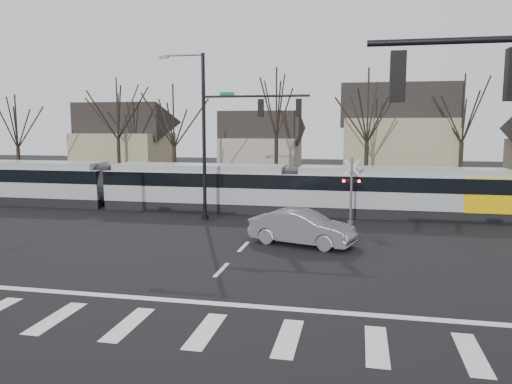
# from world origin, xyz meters

# --- Properties ---
(ground) EXTENTS (140.00, 140.00, 0.00)m
(ground) POSITION_xyz_m (0.00, 0.00, 0.00)
(ground) COLOR black
(grass_verge) EXTENTS (140.00, 28.00, 0.01)m
(grass_verge) POSITION_xyz_m (0.00, 32.00, 0.01)
(grass_verge) COLOR #38331E
(grass_verge) RESTS_ON ground
(crosswalk) EXTENTS (27.00, 2.60, 0.01)m
(crosswalk) POSITION_xyz_m (0.00, -4.00, 0.01)
(crosswalk) COLOR silver
(crosswalk) RESTS_ON ground
(stop_line) EXTENTS (28.00, 0.35, 0.01)m
(stop_line) POSITION_xyz_m (0.00, -1.80, 0.01)
(stop_line) COLOR silver
(stop_line) RESTS_ON ground
(lane_dashes) EXTENTS (0.18, 30.00, 0.01)m
(lane_dashes) POSITION_xyz_m (0.00, 16.00, 0.01)
(lane_dashes) COLOR silver
(lane_dashes) RESTS_ON ground
(rail_pair) EXTENTS (90.00, 1.52, 0.06)m
(rail_pair) POSITION_xyz_m (0.00, 15.80, 0.03)
(rail_pair) COLOR #59595E
(rail_pair) RESTS_ON ground
(tram) EXTENTS (41.76, 3.10, 3.17)m
(tram) POSITION_xyz_m (-5.67, 16.00, 1.73)
(tram) COLOR gray
(tram) RESTS_ON ground
(sedan) EXTENTS (4.66, 6.20, 1.72)m
(sedan) POSITION_xyz_m (2.73, 7.05, 0.86)
(sedan) COLOR slate
(sedan) RESTS_ON ground
(signal_pole_far) EXTENTS (9.28, 0.44, 10.20)m
(signal_pole_far) POSITION_xyz_m (-2.41, 12.50, 5.70)
(signal_pole_far) COLOR black
(signal_pole_far) RESTS_ON ground
(rail_crossing_signal) EXTENTS (1.08, 0.36, 4.00)m
(rail_crossing_signal) POSITION_xyz_m (5.00, 12.79, 1.89)
(rail_crossing_signal) COLOR #59595B
(rail_crossing_signal) RESTS_ON ground
(tree_row) EXTENTS (59.20, 7.20, 10.00)m
(tree_row) POSITION_xyz_m (2.00, 26.00, 5.00)
(tree_row) COLOR black
(tree_row) RESTS_ON ground
(house_a) EXTENTS (9.72, 8.64, 8.60)m
(house_a) POSITION_xyz_m (-20.00, 34.00, 4.46)
(house_a) COLOR gray
(house_a) RESTS_ON ground
(house_b) EXTENTS (8.64, 7.56, 7.65)m
(house_b) POSITION_xyz_m (-5.00, 36.00, 3.97)
(house_b) COLOR gray
(house_b) RESTS_ON ground
(house_c) EXTENTS (10.80, 8.64, 10.10)m
(house_c) POSITION_xyz_m (9.00, 33.00, 5.23)
(house_c) COLOR gray
(house_c) RESTS_ON ground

